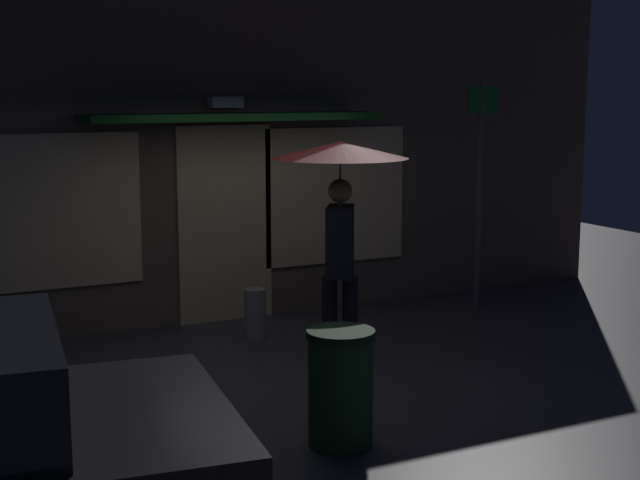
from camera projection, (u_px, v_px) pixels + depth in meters
ground_plane at (311, 372)px, 8.45m from camera, size 18.00×18.00×0.00m
building_facade at (218, 147)px, 10.20m from camera, size 10.44×1.00×3.93m
person_with_umbrella at (340, 186)px, 8.58m from camera, size 1.29×1.29×2.11m
street_sign_post at (480, 182)px, 10.58m from camera, size 0.40×0.07×2.72m
sidewalk_bollard at (255, 314)px, 9.57m from camera, size 0.23×0.23×0.53m
trash_bin at (341, 387)px, 6.66m from camera, size 0.50×0.50×0.87m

